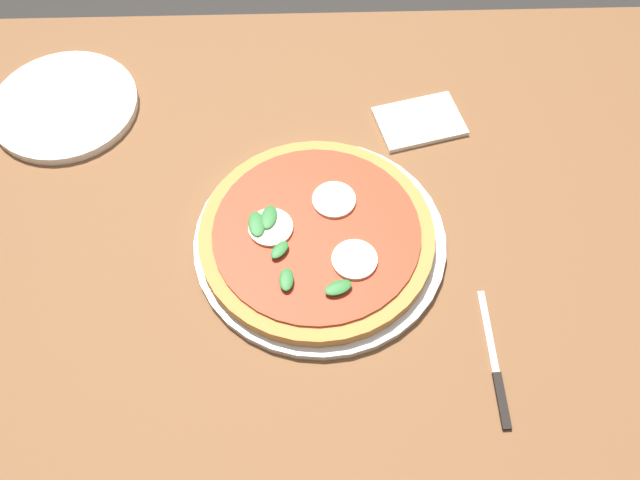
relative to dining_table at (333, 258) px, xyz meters
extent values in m
plane|color=#2D2B28|center=(0.00, 0.00, -0.64)|extent=(6.00, 6.00, 0.00)
cube|color=brown|center=(0.00, 0.00, 0.09)|extent=(1.25, 0.87, 0.04)
cube|color=brown|center=(-0.54, -0.36, -0.28)|extent=(0.07, 0.07, 0.71)
cube|color=brown|center=(0.54, -0.36, -0.28)|extent=(0.07, 0.07, 0.71)
cylinder|color=silver|center=(0.02, 0.04, 0.12)|extent=(0.35, 0.35, 0.01)
cylinder|color=#C6843F|center=(0.03, 0.04, 0.13)|extent=(0.32, 0.32, 0.02)
cylinder|color=#B7381E|center=(0.03, 0.04, 0.14)|extent=(0.29, 0.29, 0.00)
cylinder|color=beige|center=(0.09, 0.04, 0.15)|extent=(0.06, 0.06, 0.00)
cylinder|color=beige|center=(-0.02, 0.09, 0.15)|extent=(0.06, 0.06, 0.00)
cylinder|color=beige|center=(0.00, -0.01, 0.15)|extent=(0.06, 0.06, 0.00)
ellipsoid|color=#286B2D|center=(0.09, 0.02, 0.15)|extent=(0.03, 0.04, 0.00)
ellipsoid|color=#286B2D|center=(0.00, 0.13, 0.15)|extent=(0.04, 0.03, 0.00)
ellipsoid|color=#286B2D|center=(0.11, 0.03, 0.15)|extent=(0.03, 0.04, 0.00)
ellipsoid|color=#286B2D|center=(0.07, 0.12, 0.15)|extent=(0.02, 0.03, 0.00)
ellipsoid|color=#286B2D|center=(0.08, 0.07, 0.15)|extent=(0.03, 0.04, 0.00)
cylinder|color=white|center=(0.42, -0.22, 0.12)|extent=(0.23, 0.23, 0.01)
cube|color=white|center=(-0.14, -0.18, 0.11)|extent=(0.15, 0.12, 0.01)
cube|color=black|center=(-0.20, 0.28, 0.11)|extent=(0.01, 0.07, 0.01)
cube|color=silver|center=(-0.19, 0.18, 0.11)|extent=(0.01, 0.12, 0.00)
camera|label=1|loc=(0.04, 0.56, 0.96)|focal=39.89mm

